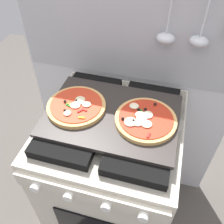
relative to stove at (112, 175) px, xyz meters
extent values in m
plane|color=#4C4742|center=(0.00, 0.00, -0.45)|extent=(4.00, 4.00, 0.00)
cube|color=silver|center=(0.00, 0.34, 0.32)|extent=(1.10, 0.03, 1.55)
cube|color=#ADADB2|center=(0.00, 0.32, 0.70)|extent=(1.08, 0.00, 0.56)
cylinder|color=silver|center=(0.15, 0.29, 0.81)|extent=(0.01, 0.01, 0.23)
ellipsoid|color=silver|center=(0.15, 0.29, 0.67)|extent=(0.08, 0.07, 0.04)
cylinder|color=silver|center=(0.29, 0.29, 0.82)|extent=(0.01, 0.01, 0.23)
ellipsoid|color=silver|center=(0.29, 0.29, 0.68)|extent=(0.08, 0.07, 0.04)
cube|color=beige|center=(0.00, 0.00, -0.02)|extent=(0.60, 0.60, 0.86)
cube|color=black|center=(0.00, 0.00, 0.40)|extent=(0.59, 0.59, 0.01)
cube|color=black|center=(-0.14, 0.00, 0.43)|extent=(0.24, 0.51, 0.04)
cube|color=black|center=(0.14, 0.00, 0.43)|extent=(0.24, 0.51, 0.04)
cube|color=beige|center=(0.00, -0.31, 0.35)|extent=(0.58, 0.02, 0.07)
cylinder|color=silver|center=(-0.20, -0.33, 0.35)|extent=(0.04, 0.02, 0.04)
cylinder|color=silver|center=(-0.07, -0.33, 0.35)|extent=(0.04, 0.02, 0.04)
cylinder|color=silver|center=(0.07, -0.33, 0.35)|extent=(0.04, 0.02, 0.04)
cylinder|color=silver|center=(0.20, -0.33, 0.35)|extent=(0.04, 0.02, 0.04)
cube|color=#2D2826|center=(0.00, 0.00, 0.46)|extent=(0.54, 0.38, 0.02)
cylinder|color=tan|center=(-0.15, 0.00, 0.47)|extent=(0.24, 0.24, 0.02)
cylinder|color=red|center=(-0.15, 0.00, 0.49)|extent=(0.21, 0.21, 0.00)
ellipsoid|color=beige|center=(-0.11, 0.00, 0.49)|extent=(0.04, 0.04, 0.01)
ellipsoid|color=beige|center=(-0.15, -0.02, 0.49)|extent=(0.04, 0.04, 0.01)
ellipsoid|color=beige|center=(-0.14, 0.01, 0.49)|extent=(0.04, 0.04, 0.01)
ellipsoid|color=beige|center=(-0.14, 0.02, 0.49)|extent=(0.04, 0.04, 0.01)
ellipsoid|color=beige|center=(-0.16, -0.07, 0.49)|extent=(0.03, 0.03, 0.01)
cube|color=#19721E|center=(-0.18, -0.02, 0.49)|extent=(0.03, 0.02, 0.00)
cube|color=gold|center=(-0.17, -0.02, 0.49)|extent=(0.02, 0.01, 0.00)
cube|color=red|center=(-0.11, -0.03, 0.49)|extent=(0.03, 0.02, 0.00)
cube|color=gold|center=(-0.10, -0.07, 0.49)|extent=(0.02, 0.01, 0.00)
sphere|color=black|center=(-0.18, -0.06, 0.49)|extent=(0.01, 0.01, 0.01)
sphere|color=black|center=(-0.15, 0.01, 0.49)|extent=(0.01, 0.01, 0.01)
cube|color=red|center=(-0.12, -0.04, 0.49)|extent=(0.02, 0.02, 0.00)
sphere|color=black|center=(-0.20, -0.01, 0.49)|extent=(0.01, 0.01, 0.01)
cylinder|color=tan|center=(0.14, 0.00, 0.47)|extent=(0.24, 0.24, 0.02)
cylinder|color=#B72D19|center=(0.14, 0.00, 0.49)|extent=(0.21, 0.21, 0.00)
ellipsoid|color=beige|center=(0.11, -0.04, 0.49)|extent=(0.04, 0.04, 0.01)
ellipsoid|color=beige|center=(0.09, -0.05, 0.49)|extent=(0.05, 0.05, 0.01)
ellipsoid|color=beige|center=(0.08, 0.04, 0.49)|extent=(0.04, 0.04, 0.01)
ellipsoid|color=beige|center=(0.12, -0.02, 0.49)|extent=(0.04, 0.04, 0.01)
ellipsoid|color=beige|center=(0.15, -0.04, 0.49)|extent=(0.04, 0.04, 0.01)
ellipsoid|color=beige|center=(0.12, 0.00, 0.49)|extent=(0.05, 0.04, 0.01)
ellipsoid|color=beige|center=(0.14, 0.01, 0.49)|extent=(0.04, 0.04, 0.01)
sphere|color=black|center=(0.05, -0.04, 0.49)|extent=(0.01, 0.01, 0.01)
sphere|color=black|center=(0.16, 0.08, 0.49)|extent=(0.01, 0.01, 0.01)
cube|color=gold|center=(0.13, 0.01, 0.49)|extent=(0.03, 0.02, 0.00)
sphere|color=black|center=(0.10, -0.04, 0.49)|extent=(0.01, 0.01, 0.01)
cube|color=#19721E|center=(0.12, 0.02, 0.49)|extent=(0.01, 0.03, 0.00)
sphere|color=black|center=(0.13, 0.04, 0.49)|extent=(0.01, 0.01, 0.01)
sphere|color=black|center=(0.10, 0.03, 0.49)|extent=(0.01, 0.01, 0.01)
cube|color=red|center=(0.16, -0.09, 0.49)|extent=(0.01, 0.03, 0.00)
camera|label=1|loc=(0.19, -0.68, 1.18)|focal=39.71mm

